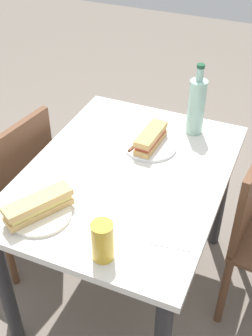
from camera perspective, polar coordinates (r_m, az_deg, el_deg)
The scene contains 12 objects.
ground_plane at distance 2.28m, azimuth -0.00°, elevation -14.94°, with size 8.00×8.00×0.00m, color #6B6056.
dining_table at distance 1.83m, azimuth -0.00°, elevation -3.46°, with size 1.04×0.78×0.73m.
chair_far at distance 2.15m, azimuth -14.73°, elevation -2.03°, with size 0.46×0.46×0.84m.
plate_near at distance 1.89m, azimuth 3.22°, elevation 2.90°, with size 0.23×0.23×0.01m, color white.
baguette_sandwich_near at distance 1.87m, azimuth 3.27°, elevation 3.94°, with size 0.21×0.08×0.07m.
knife_near at distance 1.89m, azimuth 1.64°, elevation 3.40°, with size 0.18×0.04×0.01m.
plate_far at distance 1.59m, azimuth -11.21°, elevation -5.94°, with size 0.23×0.23×0.01m, color silver.
baguette_sandwich_far at distance 1.56m, azimuth -11.39°, elevation -4.85°, with size 0.25×0.19×0.07m.
knife_far at distance 1.62m, azimuth -12.51°, elevation -4.74°, with size 0.13×0.14×0.01m.
water_bottle at distance 1.95m, azimuth 9.22°, elevation 8.06°, with size 0.08×0.08×0.33m.
beer_glass at distance 1.39m, azimuth -3.09°, elevation -9.55°, with size 0.07×0.07×0.14m, color gold.
paper_napkin at distance 1.51m, azimuth 6.42°, elevation -8.47°, with size 0.14×0.14×0.00m, color white.
Camera 1 is at (-1.26, -0.54, 1.82)m, focal length 46.50 mm.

